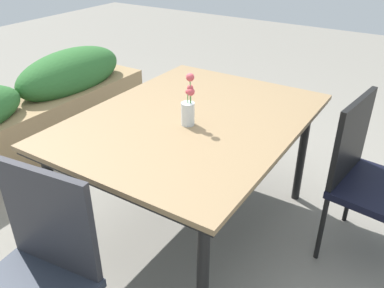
# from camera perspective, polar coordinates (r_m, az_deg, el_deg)

# --- Properties ---
(ground_plane) EXTENTS (12.00, 12.00, 0.00)m
(ground_plane) POSITION_cam_1_polar(r_m,az_deg,el_deg) (2.59, -1.76, -11.54)
(ground_plane) COLOR gray
(dining_table) EXTENTS (1.47, 1.12, 0.76)m
(dining_table) POSITION_cam_1_polar(r_m,az_deg,el_deg) (2.20, -0.00, 2.50)
(dining_table) COLOR #8C704C
(dining_table) RESTS_ON ground
(chair_end_left) EXTENTS (0.49, 0.49, 0.94)m
(chair_end_left) POSITION_cam_1_polar(r_m,az_deg,el_deg) (1.67, -21.94, -17.25)
(chair_end_left) COLOR #272E3A
(chair_end_left) RESTS_ON ground
(chair_near_right) EXTENTS (0.52, 0.52, 0.92)m
(chair_near_right) POSITION_cam_1_polar(r_m,az_deg,el_deg) (2.32, 24.32, -4.05)
(chair_near_right) COLOR black
(chair_near_right) RESTS_ON ground
(flower_vase) EXTENTS (0.07, 0.07, 0.28)m
(flower_vase) POSITION_cam_1_polar(r_m,az_deg,el_deg) (2.05, -0.52, 5.32)
(flower_vase) COLOR silver
(flower_vase) RESTS_ON dining_table
(planter_box) EXTENTS (2.42, 0.50, 0.75)m
(planter_box) POSITION_cam_1_polar(r_m,az_deg,el_deg) (3.47, -23.07, 3.93)
(planter_box) COLOR #9E7F56
(planter_box) RESTS_ON ground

